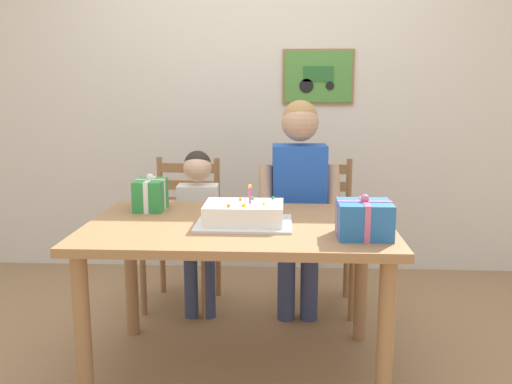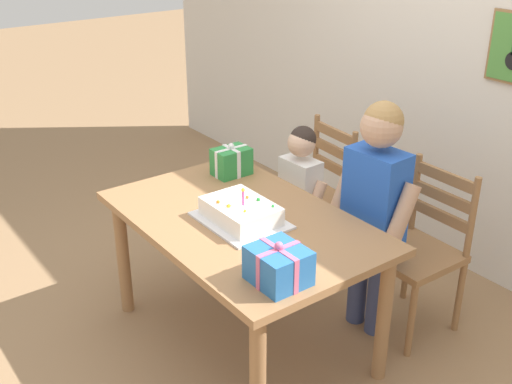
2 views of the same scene
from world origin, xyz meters
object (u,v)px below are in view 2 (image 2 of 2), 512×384
object	(u,v)px
dining_table	(243,235)
child_younger	(300,191)
gift_box_beside_cake	(278,265)
chair_right	(419,250)
gift_box_red_large	(231,161)
birthday_cake	(241,213)
chair_left	(314,195)
child_older	(375,198)

from	to	relation	value
dining_table	child_younger	xyz separation A→B (m)	(-0.29, 0.62, -0.03)
gift_box_beside_cake	chair_right	world-z (taller)	gift_box_beside_cake
gift_box_red_large	child_younger	distance (m)	0.45
birthday_cake	chair_left	size ratio (longest dim) A/B	0.48
gift_box_beside_cake	child_older	bearing A→B (deg)	107.06
chair_left	child_younger	xyz separation A→B (m)	(0.14, -0.23, 0.14)
birthday_cake	child_younger	distance (m)	0.74
chair_right	child_younger	distance (m)	0.77
chair_left	child_younger	distance (m)	0.31
dining_table	chair_right	world-z (taller)	chair_right
child_older	child_younger	bearing A→B (deg)	179.94
chair_left	chair_right	world-z (taller)	same
chair_left	child_older	world-z (taller)	child_older
gift_box_beside_cake	chair_left	distance (m)	1.49
gift_box_beside_cake	child_older	xyz separation A→B (m)	(-0.25, 0.83, -0.03)
birthday_cake	gift_box_beside_cake	bearing A→B (deg)	-19.25
dining_table	child_younger	bearing A→B (deg)	115.00
gift_box_beside_cake	gift_box_red_large	bearing A→B (deg)	155.16
dining_table	chair_left	distance (m)	0.97
child_younger	birthday_cake	bearing A→B (deg)	-64.04
child_younger	gift_box_beside_cake	bearing A→B (deg)	-44.68
birthday_cake	dining_table	bearing A→B (deg)	132.98
chair_right	child_younger	xyz separation A→B (m)	(-0.72, -0.23, 0.14)
dining_table	birthday_cake	distance (m)	0.15
gift_box_beside_cake	chair_right	bearing A→B (deg)	96.55
dining_table	birthday_cake	size ratio (longest dim) A/B	3.24
chair_right	child_younger	world-z (taller)	child_younger
birthday_cake	chair_right	bearing A→B (deg)	65.43
child_older	child_younger	world-z (taller)	child_older
chair_right	birthday_cake	bearing A→B (deg)	-114.57
birthday_cake	gift_box_red_large	bearing A→B (deg)	149.86
chair_left	dining_table	bearing A→B (deg)	-63.54
gift_box_red_large	chair_right	world-z (taller)	gift_box_red_large
gift_box_red_large	gift_box_beside_cake	bearing A→B (deg)	-24.84
chair_right	child_older	distance (m)	0.42
birthday_cake	chair_right	size ratio (longest dim) A/B	0.48
birthday_cake	gift_box_beside_cake	world-z (taller)	birthday_cake
dining_table	gift_box_red_large	size ratio (longest dim) A/B	6.81
chair_left	chair_right	bearing A→B (deg)	0.01
chair_right	child_older	bearing A→B (deg)	-119.53
birthday_cake	child_younger	bearing A→B (deg)	115.96
child_older	child_younger	size ratio (longest dim) A/B	1.29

